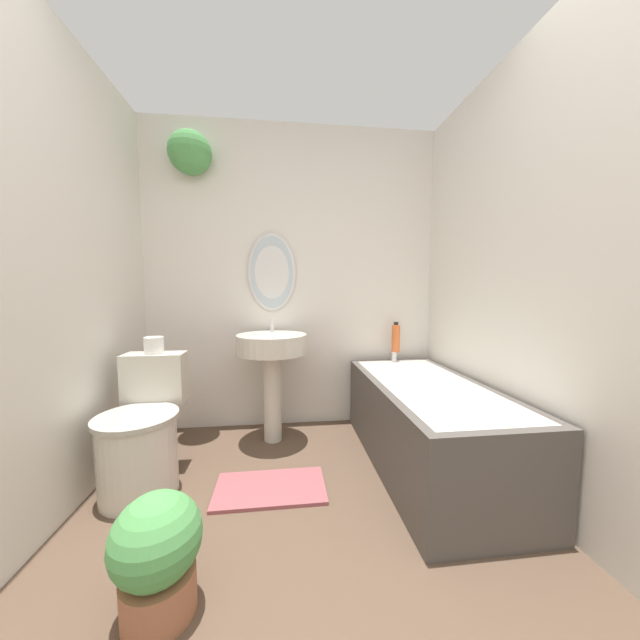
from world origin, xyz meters
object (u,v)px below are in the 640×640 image
Objects in this scene: toilet at (142,437)px; pedestal_sink at (272,357)px; bathtub at (427,423)px; shampoo_bottle at (396,338)px; potted_plant at (157,552)px; toilet_paper_roll at (154,345)px.

pedestal_sink is (0.70, 0.50, 0.33)m from toilet.
pedestal_sink is 0.62× the size of bathtub.
shampoo_bottle is at bearing 21.82° from toilet.
pedestal_sink reaches higher than toilet.
bathtub is 3.36× the size of potted_plant.
toilet_paper_roll is at bearing 90.00° from toilet.
toilet_paper_roll is at bearing -157.95° from pedestal_sink.
shampoo_bottle is (0.02, 0.64, 0.44)m from bathtub.
pedestal_sink is at bearing 154.23° from bathtub.
shampoo_bottle is at bearing 46.82° from potted_plant.
pedestal_sink is 2.10× the size of potted_plant.
toilet is at bearing -144.32° from pedestal_sink.
toilet_paper_roll reaches higher than toilet.
toilet reaches higher than bathtub.
shampoo_bottle is 2.03m from potted_plant.
potted_plant is (-1.34, -1.43, -0.50)m from shampoo_bottle.
toilet is 0.53m from toilet_paper_roll.
toilet is at bearing -158.18° from shampoo_bottle.
shampoo_bottle reaches higher than potted_plant.
toilet_paper_roll is at bearing -164.84° from shampoo_bottle.
toilet_paper_roll is (-0.70, -0.28, 0.15)m from pedestal_sink.
shampoo_bottle is at bearing 15.16° from toilet_paper_roll.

